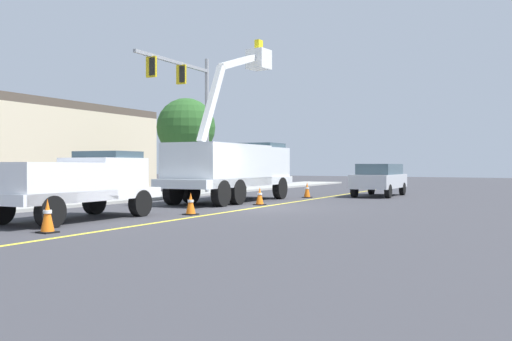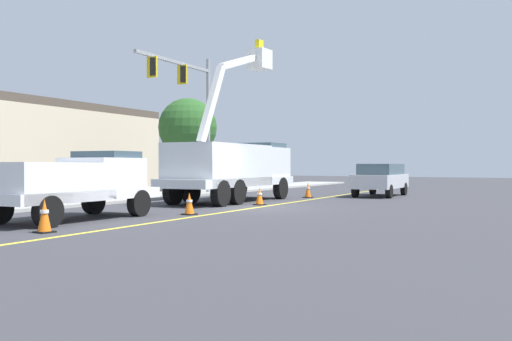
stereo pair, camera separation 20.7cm
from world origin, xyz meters
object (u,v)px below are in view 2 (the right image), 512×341
at_px(traffic_signal_mast, 190,97).
at_px(utility_bucket_truck, 233,165).
at_px(traffic_cone_mid_rear, 260,196).
at_px(traffic_cone_leading, 44,216).
at_px(traffic_cone_trailing, 308,190).
at_px(service_pickup_truck, 73,182).
at_px(traffic_cone_mid_front, 189,204).
at_px(passing_minivan, 381,178).

bearing_deg(traffic_signal_mast, utility_bucket_truck, -119.21).
bearing_deg(utility_bucket_truck, traffic_cone_mid_rear, -119.20).
relative_size(traffic_cone_leading, traffic_cone_trailing, 1.05).
xyz_separation_m(service_pickup_truck, traffic_signal_mast, (12.25, 5.81, 4.12)).
bearing_deg(traffic_cone_mid_front, service_pickup_truck, 152.98).
relative_size(traffic_cone_mid_front, traffic_cone_trailing, 0.93).
relative_size(passing_minivan, traffic_cone_trailing, 6.39).
bearing_deg(traffic_signal_mast, traffic_cone_mid_rear, -119.21).
height_order(passing_minivan, traffic_cone_mid_front, passing_minivan).
bearing_deg(traffic_cone_trailing, utility_bucket_truck, 162.80).
height_order(traffic_cone_mid_front, traffic_cone_mid_rear, traffic_cone_mid_rear).
xyz_separation_m(utility_bucket_truck, traffic_cone_mid_rear, (-1.23, -2.20, -1.27)).
bearing_deg(utility_bucket_truck, traffic_cone_mid_front, -156.37).
bearing_deg(traffic_cone_mid_front, traffic_cone_trailing, 7.28).
height_order(service_pickup_truck, traffic_cone_mid_front, service_pickup_truck).
xyz_separation_m(utility_bucket_truck, traffic_cone_mid_front, (-6.30, -2.76, -1.27)).
relative_size(traffic_cone_mid_front, traffic_signal_mast, 0.10).
bearing_deg(passing_minivan, service_pickup_truck, 170.73).
bearing_deg(traffic_cone_mid_rear, traffic_cone_mid_front, -173.77).
height_order(traffic_cone_mid_rear, traffic_cone_trailing, traffic_cone_trailing).
relative_size(traffic_cone_trailing, traffic_signal_mast, 0.10).
distance_m(passing_minivan, traffic_cone_mid_rear, 9.20).
relative_size(utility_bucket_truck, service_pickup_truck, 1.45).
relative_size(utility_bucket_truck, traffic_cone_leading, 10.25).
bearing_deg(traffic_cone_mid_rear, passing_minivan, -10.72).
bearing_deg(traffic_cone_mid_rear, utility_bucket_truck, 60.80).
height_order(traffic_cone_mid_rear, traffic_signal_mast, traffic_signal_mast).
relative_size(service_pickup_truck, traffic_signal_mast, 0.77).
xyz_separation_m(traffic_cone_leading, traffic_cone_trailing, (16.49, 1.68, -0.02)).
xyz_separation_m(service_pickup_truck, passing_minivan, (17.39, -2.84, -0.15)).
relative_size(service_pickup_truck, traffic_cone_mid_rear, 7.93).
height_order(service_pickup_truck, traffic_cone_mid_rear, service_pickup_truck).
bearing_deg(traffic_cone_mid_rear, service_pickup_truck, 172.30).
distance_m(passing_minivan, traffic_signal_mast, 10.93).
bearing_deg(traffic_signal_mast, service_pickup_truck, -154.64).
bearing_deg(passing_minivan, traffic_cone_leading, 177.54).
xyz_separation_m(passing_minivan, traffic_cone_leading, (-19.81, 0.85, -0.57)).
relative_size(traffic_cone_mid_rear, traffic_signal_mast, 0.10).
relative_size(traffic_cone_leading, traffic_cone_mid_rear, 1.12).
distance_m(passing_minivan, traffic_cone_mid_front, 14.15).
bearing_deg(passing_minivan, traffic_cone_mid_rear, 169.28).
distance_m(service_pickup_truck, traffic_cone_trailing, 14.09).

